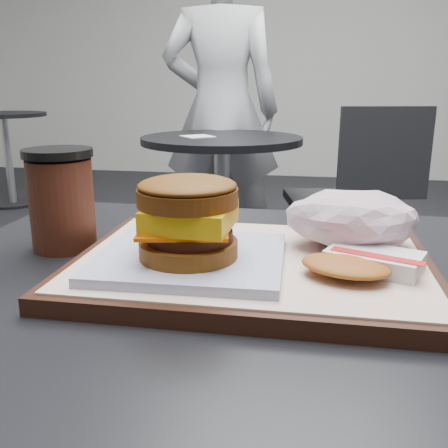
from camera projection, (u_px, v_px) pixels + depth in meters
customer_table at (267, 426)px, 0.58m from camera, size 0.80×0.60×0.77m
serving_tray at (252, 265)px, 0.54m from camera, size 0.38×0.28×0.02m
breakfast_sandwich at (189, 228)px, 0.50m from camera, size 0.19×0.18×0.09m
hash_brown at (361, 262)px, 0.49m from camera, size 0.13×0.12×0.02m
crumpled_wrapper at (352, 219)px, 0.56m from camera, size 0.15×0.11×0.06m
coffee_cup at (62, 200)px, 0.61m from camera, size 0.08×0.08×0.12m
neighbor_table at (222, 182)px, 2.21m from camera, size 0.70×0.70×0.75m
napkin at (198, 136)px, 2.15m from camera, size 0.17×0.17×0.00m
neighbor_chair at (353, 191)px, 2.21m from camera, size 0.64×0.50×0.88m
patron at (221, 111)px, 2.59m from camera, size 0.64×0.45×1.67m
bg_table_mid at (6, 136)px, 4.02m from camera, size 0.66×0.66×0.75m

